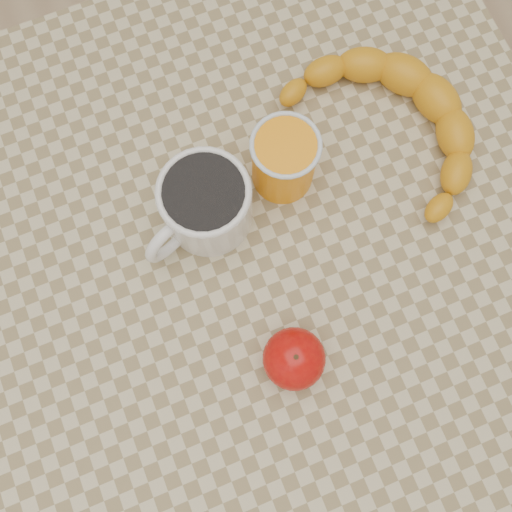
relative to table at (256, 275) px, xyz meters
name	(u,v)px	position (x,y,z in m)	size (l,w,h in m)	color
ground	(256,329)	(0.00, 0.00, -0.66)	(3.00, 3.00, 0.00)	tan
table	(256,275)	(0.00, 0.00, 0.00)	(0.80, 0.80, 0.75)	#C1B288
coffee_mug	(204,204)	(-0.03, 0.07, 0.13)	(0.15, 0.13, 0.09)	white
orange_juice_glass	(284,160)	(0.07, 0.08, 0.13)	(0.08, 0.08, 0.09)	orange
apple	(294,359)	(-0.01, -0.12, 0.12)	(0.08, 0.08, 0.06)	#A70507
banana	(393,124)	(0.21, 0.09, 0.11)	(0.28, 0.34, 0.05)	orange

